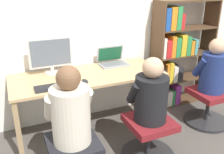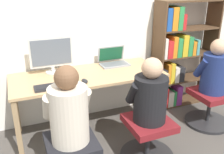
{
  "view_description": "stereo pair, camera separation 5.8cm",
  "coord_description": "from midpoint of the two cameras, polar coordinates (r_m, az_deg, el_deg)",
  "views": [
    {
      "loc": [
        -0.81,
        -2.21,
        1.78
      ],
      "look_at": [
        0.21,
        0.15,
        0.76
      ],
      "focal_mm": 40.0,
      "sensor_mm": 36.0,
      "label": 1
    },
    {
      "loc": [
        -0.76,
        -2.23,
        1.78
      ],
      "look_at": [
        0.21,
        0.15,
        0.76
      ],
      "focal_mm": 40.0,
      "sensor_mm": 36.0,
      "label": 2
    }
  ],
  "objects": [
    {
      "name": "bookshelf",
      "position": [
        3.66,
        15.22,
        4.42
      ],
      "size": [
        0.93,
        0.3,
        1.52
      ],
      "color": "#513823",
      "rests_on": "ground_plane"
    },
    {
      "name": "office_chair_right",
      "position": [
        2.69,
        8.81,
        -13.64
      ],
      "size": [
        0.57,
        0.57,
        0.46
      ],
      "color": "#262628",
      "rests_on": "ground_plane"
    },
    {
      "name": "computer_mouse_by_keyboard",
      "position": [
        2.65,
        -5.64,
        -0.9
      ],
      "size": [
        0.06,
        0.11,
        0.03
      ],
      "color": "black",
      "rests_on": "desk"
    },
    {
      "name": "laptop",
      "position": [
        3.19,
        0.86,
        3.71
      ],
      "size": [
        0.36,
        0.26,
        0.22
      ],
      "color": "gray",
      "rests_on": "desk"
    },
    {
      "name": "wall_back",
      "position": [
        3.13,
        -7.51,
        12.67
      ],
      "size": [
        10.0,
        0.05,
        2.6
      ],
      "color": "white",
      "rests_on": "ground_plane"
    },
    {
      "name": "person_near_shelf",
      "position": [
        3.29,
        22.92,
        1.5
      ],
      "size": [
        0.39,
        0.34,
        0.67
      ],
      "color": "navy",
      "rests_on": "office_chair_side"
    },
    {
      "name": "ground_plane",
      "position": [
        2.95,
        -2.21,
        -15.4
      ],
      "size": [
        14.0,
        14.0,
        0.0
      ],
      "primitive_type": "plane",
      "color": "#4C4742"
    },
    {
      "name": "person_at_laptop",
      "position": [
        2.44,
        9.42,
        -4.03
      ],
      "size": [
        0.4,
        0.33,
        0.65
      ],
      "color": "black",
      "rests_on": "office_chair_right"
    },
    {
      "name": "desk",
      "position": [
        2.91,
        -4.78,
        -0.77
      ],
      "size": [
        1.74,
        0.7,
        0.75
      ],
      "color": "tan",
      "rests_on": "ground_plane"
    },
    {
      "name": "desktop_monitor",
      "position": [
        2.93,
        -13.09,
        5.03
      ],
      "size": [
        0.49,
        0.17,
        0.42
      ],
      "color": "beige",
      "rests_on": "desk"
    },
    {
      "name": "person_at_monitor",
      "position": [
        2.13,
        -9.1,
        -7.49
      ],
      "size": [
        0.4,
        0.35,
        0.69
      ],
      "color": "beige",
      "rests_on": "office_chair_left"
    },
    {
      "name": "keyboard",
      "position": [
        2.59,
        -11.9,
        -1.98
      ],
      "size": [
        0.44,
        0.15,
        0.03
      ],
      "color": "#232326",
      "rests_on": "desk"
    },
    {
      "name": "office_chair_side",
      "position": [
        3.48,
        21.76,
        -6.36
      ],
      "size": [
        0.57,
        0.57,
        0.46
      ],
      "color": "#262628",
      "rests_on": "ground_plane"
    }
  ]
}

